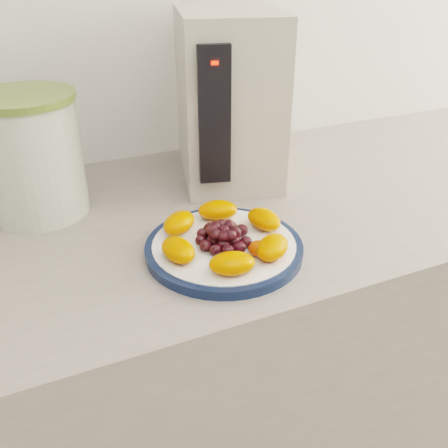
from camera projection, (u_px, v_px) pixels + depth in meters
name	position (u px, v px, depth m)	size (l,w,h in m)	color
counter	(207.00, 389.00, 1.11)	(3.50, 0.60, 0.90)	gray
cabinet_face	(208.00, 399.00, 1.12)	(3.48, 0.58, 0.84)	#876451
plate_rim	(224.00, 248.00, 0.76)	(0.24, 0.24, 0.01)	#0F1E3C
plate_face	(224.00, 248.00, 0.76)	(0.22, 0.22, 0.02)	white
canister	(33.00, 159.00, 0.83)	(0.16, 0.16, 0.20)	#41591C
canister_lid	(20.00, 97.00, 0.78)	(0.17, 0.17, 0.01)	olive
appliance_body	(228.00, 98.00, 0.95)	(0.18, 0.25, 0.31)	#B4AC9C
appliance_panel	(214.00, 117.00, 0.83)	(0.05, 0.02, 0.23)	black
appliance_led	(215.00, 63.00, 0.78)	(0.01, 0.01, 0.01)	#FF0C05
fruit_plate	(227.00, 236.00, 0.75)	(0.21, 0.21, 0.03)	#E25800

